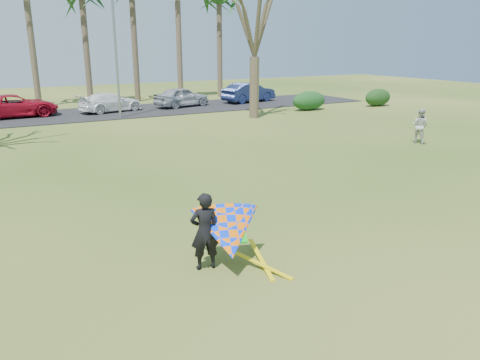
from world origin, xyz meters
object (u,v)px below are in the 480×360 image
car_2 (15,106)px  kite_flyer (226,232)px  bare_tree_right (255,15)px  pedestrian_a (420,126)px  streetlight (118,49)px  car_5 (249,92)px  car_3 (111,102)px  car_4 (182,97)px

car_2 → kite_flyer: (2.20, -26.36, 0.04)m
car_2 → bare_tree_right: bearing=-123.1°
pedestrian_a → bare_tree_right: bearing=-3.1°
pedestrian_a → streetlight: bearing=17.6°
car_5 → pedestrian_a: bearing=163.5°
streetlight → car_3: bearing=89.0°
car_4 → car_5: car_5 is taller
pedestrian_a → kite_flyer: 16.55m
kite_flyer → streetlight: bearing=80.0°
car_4 → pedestrian_a: size_ratio=2.59×
bare_tree_right → streetlight: bare_tree_right is taller
bare_tree_right → car_3: bearing=137.1°
bare_tree_right → kite_flyer: 22.83m
pedestrian_a → kite_flyer: size_ratio=0.72×
car_3 → kite_flyer: 26.22m
car_5 → car_2: bearing=75.9°
pedestrian_a → car_5: bearing=-20.7°
car_5 → bare_tree_right: bearing=138.9°
streetlight → car_2: (-6.21, 3.70, -3.65)m
bare_tree_right → car_4: bare_tree_right is taller
streetlight → pedestrian_a: size_ratio=4.63×
bare_tree_right → car_5: 10.20m
car_2 → car_3: bearing=-98.6°
bare_tree_right → car_4: 9.59m
pedestrian_a → car_2: bearing=24.2°
car_2 → car_4: car_4 is taller
car_3 → car_4: bearing=-103.3°
car_4 → kite_flyer: 27.75m
bare_tree_right → car_4: (-2.21, 7.35, -5.74)m
streetlight → kite_flyer: size_ratio=3.35×
streetlight → car_5: size_ratio=1.65×
car_5 → pedestrian_a: pedestrian_a is taller
car_5 → kite_flyer: 30.54m
streetlight → bare_tree_right: bearing=-27.0°
car_2 → car_5: 17.98m
car_5 → kite_flyer: bearing=135.5°
car_3 → car_2: bearing=71.4°
car_5 → kite_flyer: (-15.77, -26.15, -0.01)m
car_3 → car_5: 11.71m
car_2 → car_3: car_2 is taller
car_4 → car_5: 6.14m
bare_tree_right → pedestrian_a: 12.93m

